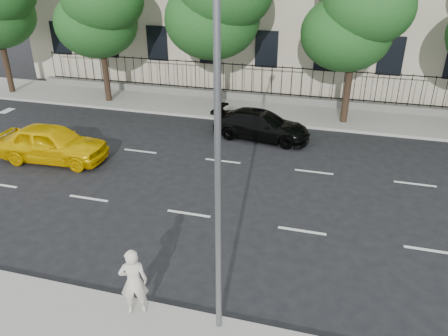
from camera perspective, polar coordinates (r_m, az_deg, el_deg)
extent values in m
plane|color=black|center=(13.74, -8.19, -11.33)|extent=(120.00, 120.00, 0.00)
cube|color=gray|center=(25.67, 4.09, 7.57)|extent=(60.00, 4.00, 0.15)
cube|color=slate|center=(27.17, 4.85, 9.22)|extent=(30.00, 0.50, 0.40)
cube|color=black|center=(27.09, 4.87, 9.83)|extent=(28.80, 0.05, 0.05)
cube|color=black|center=(26.68, 5.01, 13.12)|extent=(28.80, 0.05, 0.05)
cylinder|color=slate|center=(8.91, -0.80, -1.72)|extent=(0.14, 0.14, 8.00)
cylinder|color=#382619|center=(31.68, -26.45, 11.68)|extent=(0.36, 0.36, 3.15)
cylinder|color=#382619|center=(27.64, -15.14, 11.49)|extent=(0.36, 0.36, 2.97)
ellipsoid|color=#1C5521|center=(27.53, -16.34, 17.67)|extent=(4.75, 4.75, 3.90)
cylinder|color=#382619|center=(24.87, -0.77, 11.20)|extent=(0.36, 0.36, 3.32)
ellipsoid|color=#1C5521|center=(24.61, -1.56, 18.83)|extent=(5.13, 5.13, 4.21)
cylinder|color=#382619|center=(23.98, 15.74, 9.33)|extent=(0.36, 0.36, 3.08)
ellipsoid|color=#1C5521|center=(23.63, 15.66, 16.56)|extent=(4.56, 4.56, 3.74)
ellipsoid|color=#1C5521|center=(22.97, 18.41, 19.30)|extent=(4.32, 4.32, 3.55)
imported|color=#F3C000|center=(20.56, -21.52, 3.03)|extent=(4.93, 2.22, 1.64)
imported|color=black|center=(21.62, 4.91, 5.61)|extent=(5.01, 2.53, 1.40)
imported|color=beige|center=(11.27, -11.72, -14.34)|extent=(0.81, 0.69, 1.89)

